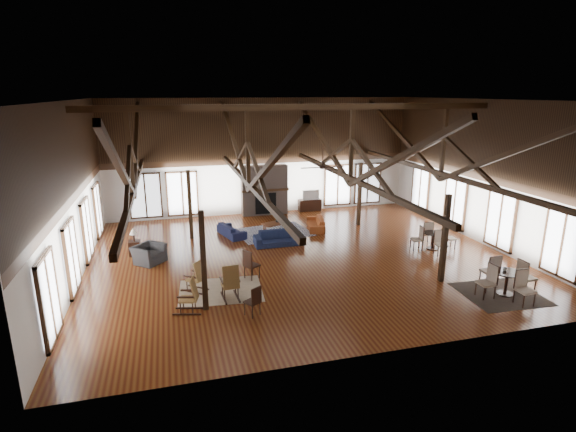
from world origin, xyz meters
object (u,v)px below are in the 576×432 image
object	(u,v)px
cafe_table_near	(507,279)
sofa_navy_front	(279,238)
sofa_orange	(316,223)
coffee_table	(276,224)
tv_console	(310,205)
armchair	(149,254)
sofa_navy_left	(232,230)
cafe_table_far	(433,238)

from	to	relation	value
cafe_table_near	sofa_navy_front	bearing A→B (deg)	131.67
sofa_navy_front	cafe_table_near	xyz separation A→B (m)	(5.86, -6.59, 0.23)
sofa_navy_front	sofa_orange	xyz separation A→B (m)	(2.25, 1.79, -0.03)
coffee_table	tv_console	size ratio (longest dim) A/B	1.12
sofa_orange	armchair	bearing A→B (deg)	-59.01
sofa_navy_left	cafe_table_far	xyz separation A→B (m)	(7.79, -3.92, 0.23)
sofa_orange	tv_console	distance (m)	3.42
coffee_table	tv_console	bearing A→B (deg)	30.24
sofa_navy_front	cafe_table_far	xyz separation A→B (m)	(6.02, -2.17, 0.19)
sofa_navy_front	cafe_table_near	size ratio (longest dim) A/B	1.01
sofa_orange	cafe_table_far	xyz separation A→B (m)	(3.78, -3.96, 0.22)
armchair	sofa_navy_left	bearing A→B (deg)	-13.25
armchair	sofa_orange	bearing A→B (deg)	-30.03
cafe_table_far	armchair	bearing A→B (deg)	172.66
armchair	cafe_table_near	bearing A→B (deg)	-76.34
sofa_orange	tv_console	size ratio (longest dim) A/B	1.51
tv_console	cafe_table_near	bearing A→B (deg)	-76.34
coffee_table	armchair	size ratio (longest dim) A/B	1.27
sofa_navy_front	tv_console	world-z (taller)	tv_console
sofa_navy_front	sofa_navy_left	xyz separation A→B (m)	(-1.76, 1.76, -0.04)
sofa_navy_front	sofa_orange	size ratio (longest dim) A/B	1.13
coffee_table	armchair	xyz separation A→B (m)	(-5.54, -2.43, -0.06)
armchair	cafe_table_near	distance (m)	12.58
cafe_table_far	tv_console	distance (m)	7.89
cafe_table_near	cafe_table_far	xyz separation A→B (m)	(0.16, 4.42, -0.05)
coffee_table	cafe_table_near	world-z (taller)	cafe_table_near
cafe_table_near	coffee_table	bearing A→B (deg)	123.92
coffee_table	tv_console	xyz separation A→B (m)	(2.74, 3.41, -0.11)
sofa_navy_left	tv_console	distance (m)	5.85
tv_console	sofa_navy_front	bearing A→B (deg)	-120.46
sofa_navy_front	armchair	bearing A→B (deg)	-172.07
cafe_table_near	cafe_table_far	size ratio (longest dim) A/B	1.08
armchair	cafe_table_far	xyz separation A→B (m)	(11.28, -1.45, 0.14)
armchair	cafe_table_near	world-z (taller)	cafe_table_near
armchair	tv_console	world-z (taller)	armchair
coffee_table	cafe_table_far	size ratio (longest dim) A/B	0.71
cafe_table_near	tv_console	xyz separation A→B (m)	(-2.85, 11.72, -0.23)
sofa_navy_front	cafe_table_far	distance (m)	6.41
armchair	tv_console	size ratio (longest dim) A/B	0.88
sofa_navy_front	sofa_navy_left	bearing A→B (deg)	135.28
sofa_navy_left	cafe_table_near	distance (m)	11.31
sofa_navy_left	tv_console	size ratio (longest dim) A/B	1.45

